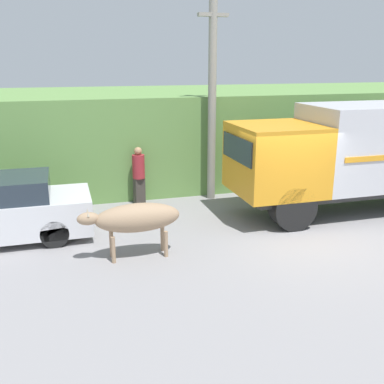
{
  "coord_description": "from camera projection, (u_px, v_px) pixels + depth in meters",
  "views": [
    {
      "loc": [
        -5.45,
        -9.36,
        4.21
      ],
      "look_at": [
        -2.56,
        0.58,
        1.17
      ],
      "focal_mm": 42.0,
      "sensor_mm": 36.0,
      "label": 1
    }
  ],
  "objects": [
    {
      "name": "ground_plane",
      "position": [
        296.0,
        235.0,
        11.27
      ],
      "size": [
        60.0,
        60.0,
        0.0
      ],
      "primitive_type": "plane",
      "color": "gray"
    },
    {
      "name": "hillside_embankment",
      "position": [
        207.0,
        131.0,
        17.59
      ],
      "size": [
        32.0,
        6.79,
        3.14
      ],
      "color": "#608C47",
      "rests_on": "ground_plane"
    },
    {
      "name": "building_backdrop",
      "position": [
        78.0,
        145.0,
        14.5
      ],
      "size": [
        4.91,
        2.7,
        3.11
      ],
      "color": "#B2BCAD",
      "rests_on": "ground_plane"
    },
    {
      "name": "cargo_truck",
      "position": [
        362.0,
        151.0,
        12.69
      ],
      "size": [
        7.34,
        2.3,
        3.04
      ],
      "rotation": [
        0.0,
        0.0,
        0.06
      ],
      "color": "#2D2D2D",
      "rests_on": "ground_plane"
    },
    {
      "name": "brown_cow",
      "position": [
        136.0,
        218.0,
        9.77
      ],
      "size": [
        2.23,
        0.64,
        1.24
      ],
      "rotation": [
        0.0,
        0.0,
        -0.05
      ],
      "color": "#9E7F60",
      "rests_on": "ground_plane"
    },
    {
      "name": "pedestrian_on_hill",
      "position": [
        139.0,
        173.0,
        13.45
      ],
      "size": [
        0.46,
        0.46,
        1.75
      ],
      "rotation": [
        0.0,
        0.0,
        3.43
      ],
      "color": "#38332D",
      "rests_on": "ground_plane"
    },
    {
      "name": "utility_pole",
      "position": [
        212.0,
        95.0,
        13.41
      ],
      "size": [
        0.9,
        0.25,
        6.21
      ],
      "color": "gray",
      "rests_on": "ground_plane"
    }
  ]
}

